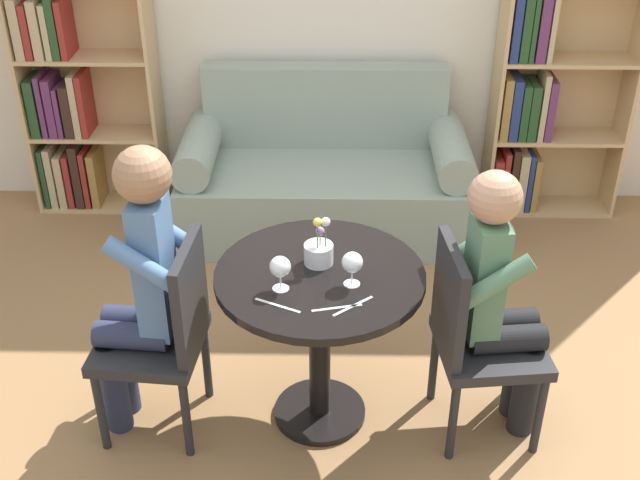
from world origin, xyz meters
TOP-DOWN VIEW (x-y plane):
  - ground_plane at (0.00, 0.00)m, footprint 16.00×16.00m
  - round_table at (0.00, 0.00)m, footprint 0.84×0.84m
  - couch at (0.00, 1.65)m, footprint 1.68×0.80m
  - bookshelf_left at (-1.50, 1.92)m, footprint 0.80×0.28m
  - bookshelf_right at (1.29, 1.92)m, footprint 0.80×0.28m
  - chair_left at (-0.62, -0.05)m, footprint 0.46×0.46m
  - chair_right at (0.62, -0.05)m, footprint 0.46×0.46m
  - person_left at (-0.71, -0.04)m, footprint 0.44×0.36m
  - person_right at (0.71, -0.04)m, footprint 0.44×0.37m
  - wine_glass_left at (-0.15, -0.11)m, footprint 0.08×0.08m
  - wine_glass_right at (0.12, -0.08)m, footprint 0.08×0.08m
  - flower_vase at (-0.00, 0.07)m, footprint 0.12×0.12m
  - knife_left_setting at (0.13, -0.22)m, footprint 0.15×0.13m
  - fork_left_setting at (0.07, -0.23)m, footprint 0.19×0.05m
  - knife_right_setting at (-0.15, -0.22)m, footprint 0.18×0.09m

SIDE VIEW (x-z plane):
  - ground_plane at x=0.00m, z-range 0.00..0.00m
  - couch at x=0.00m, z-range -0.15..0.77m
  - chair_left at x=-0.62m, z-range 0.04..0.94m
  - chair_right at x=0.62m, z-range 0.04..0.94m
  - round_table at x=0.00m, z-range 0.20..0.95m
  - person_right at x=0.71m, z-range 0.04..1.26m
  - bookshelf_left at x=-1.50m, z-range -0.04..1.43m
  - bookshelf_right at x=1.29m, z-range -0.03..1.44m
  - person_left at x=-0.71m, z-range 0.05..1.36m
  - knife_left_setting at x=0.13m, z-range 0.75..0.75m
  - fork_left_setting at x=0.07m, z-range 0.75..0.75m
  - knife_right_setting at x=-0.15m, z-range 0.75..0.75m
  - flower_vase at x=0.00m, z-range 0.70..0.92m
  - wine_glass_right at x=0.12m, z-range 0.78..0.92m
  - wine_glass_left at x=-0.15m, z-range 0.78..0.92m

